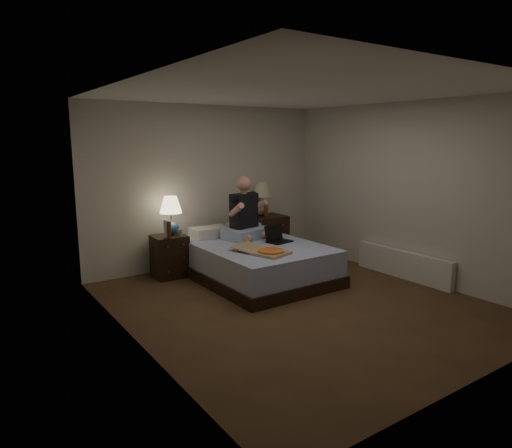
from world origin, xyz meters
TOP-DOWN VIEW (x-y plane):
  - floor at (0.00, 0.00)m, footprint 4.00×4.50m
  - ceiling at (0.00, 0.00)m, footprint 4.00×4.50m
  - wall_back at (0.00, 2.25)m, footprint 4.00×0.00m
  - wall_front at (0.00, -2.25)m, footprint 4.00×0.00m
  - wall_left at (-2.00, 0.00)m, footprint 0.00×4.50m
  - wall_right at (2.00, 0.00)m, footprint 0.00×4.50m
  - bed at (0.15, 1.10)m, footprint 1.55×2.06m
  - nightstand_left at (-0.83, 1.92)m, footprint 0.49×0.44m
  - nightstand_right at (0.97, 1.97)m, footprint 0.57×0.52m
  - lamp_left at (-0.76, 1.97)m, footprint 0.39×0.39m
  - lamp_right at (0.90, 2.05)m, footprint 0.40×0.40m
  - water_bottle at (-0.90, 1.84)m, footprint 0.07×0.07m
  - soda_can at (-0.70, 1.78)m, footprint 0.07×0.07m
  - beer_bottle_left at (-0.88, 1.79)m, footprint 0.06×0.06m
  - beer_bottle_right at (0.85, 1.87)m, footprint 0.06×0.06m
  - person at (0.24, 1.50)m, footprint 0.75×0.65m
  - laptop at (0.49, 1.01)m, footprint 0.39×0.34m
  - pizza_box at (-0.03, 0.51)m, footprint 0.60×0.84m
  - radiator at (1.93, -0.04)m, footprint 0.10×1.60m

SIDE VIEW (x-z plane):
  - floor at x=0.00m, z-range 0.00..0.00m
  - radiator at x=1.93m, z-range 0.00..0.40m
  - bed at x=0.15m, z-range 0.00..0.51m
  - nightstand_left at x=-0.83m, z-range 0.00..0.61m
  - nightstand_right at x=0.97m, z-range 0.00..0.72m
  - pizza_box at x=-0.03m, z-range 0.51..0.59m
  - laptop at x=0.49m, z-range 0.51..0.75m
  - soda_can at x=-0.70m, z-range 0.61..0.71m
  - beer_bottle_left at x=-0.88m, z-range 0.61..0.84m
  - water_bottle at x=-0.90m, z-range 0.61..0.86m
  - beer_bottle_right at x=0.85m, z-range 0.72..0.95m
  - lamp_left at x=-0.76m, z-range 0.61..1.17m
  - person at x=0.24m, z-range 0.51..1.44m
  - lamp_right at x=0.90m, z-range 0.72..1.28m
  - wall_back at x=0.00m, z-range 0.00..2.50m
  - wall_front at x=0.00m, z-range 0.00..2.50m
  - wall_left at x=-2.00m, z-range 0.00..2.50m
  - wall_right at x=2.00m, z-range 0.00..2.50m
  - ceiling at x=0.00m, z-range 2.50..2.50m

